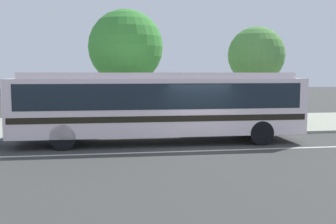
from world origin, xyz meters
TOP-DOWN VIEW (x-y plane):
  - ground_plane at (0.00, 0.00)m, footprint 120.00×120.00m
  - sidewalk_slab at (0.00, 6.53)m, footprint 60.00×8.00m
  - lane_stripe_center at (0.00, -0.80)m, footprint 56.00×0.16m
  - transit_bus at (-1.43, 1.18)m, footprint 12.01×2.68m
  - pedestrian_waiting_near_sign at (3.23, 3.84)m, footprint 0.46×0.46m
  - pedestrian_walking_along_curb at (-0.21, 4.39)m, footprint 0.46×0.46m
  - pedestrian_standing_by_tree at (-4.50, 4.50)m, footprint 0.47×0.47m
  - bus_stop_sign at (2.85, 3.20)m, footprint 0.10×0.44m
  - street_tree_near_stop at (-2.65, 5.51)m, footprint 3.87×3.87m
  - street_tree_mid_block at (4.40, 5.35)m, footprint 3.07×3.07m

SIDE VIEW (x-z plane):
  - ground_plane at x=0.00m, z-range 0.00..0.00m
  - lane_stripe_center at x=0.00m, z-range 0.00..0.01m
  - sidewalk_slab at x=0.00m, z-range 0.00..0.12m
  - pedestrian_standing_by_tree at x=-4.50m, z-range 0.26..1.93m
  - pedestrian_walking_along_curb at x=-0.21m, z-range 0.27..1.99m
  - pedestrian_waiting_near_sign at x=3.23m, z-range 0.27..2.02m
  - bus_stop_sign at x=2.85m, z-range 0.47..2.92m
  - transit_bus at x=-1.43m, z-range 0.24..3.20m
  - street_tree_mid_block at x=4.40m, z-range 1.22..6.54m
  - street_tree_near_stop at x=-2.65m, z-range 1.21..7.31m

